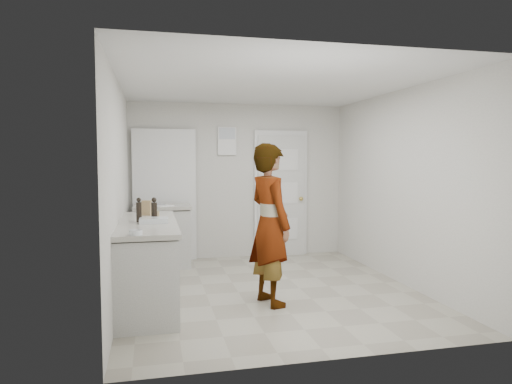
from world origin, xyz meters
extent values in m
plane|color=gray|center=(0.00, 0.00, 0.00)|extent=(4.00, 4.00, 0.00)
plane|color=beige|center=(0.00, 2.00, 1.25)|extent=(3.50, 0.00, 3.50)
plane|color=beige|center=(0.00, -2.00, 1.25)|extent=(3.50, 0.00, 3.50)
plane|color=beige|center=(-1.75, 0.00, 1.25)|extent=(0.00, 4.00, 4.00)
plane|color=beige|center=(1.75, 0.00, 1.25)|extent=(0.00, 4.00, 4.00)
plane|color=silver|center=(0.00, 0.00, 2.50)|extent=(4.00, 4.00, 0.00)
cube|color=silver|center=(0.70, 1.93, 1.00)|extent=(0.80, 0.05, 2.00)
cube|color=white|center=(0.70, 1.96, 1.03)|extent=(0.90, 0.04, 2.10)
sphere|color=gold|center=(1.03, 1.88, 0.95)|extent=(0.07, 0.07, 0.07)
cube|color=white|center=(-0.20, 1.97, 1.90)|extent=(0.30, 0.02, 0.45)
cube|color=black|center=(-1.20, 1.97, 1.02)|extent=(0.90, 0.05, 2.04)
cube|color=white|center=(-1.20, 1.94, 1.03)|extent=(0.98, 0.02, 2.10)
cube|color=silver|center=(-1.45, -0.20, 0.43)|extent=(0.60, 1.90, 0.86)
cube|color=black|center=(-1.45, -0.20, 0.04)|extent=(0.56, 1.86, 0.08)
cube|color=beige|center=(-1.45, -0.20, 0.90)|extent=(0.64, 1.96, 0.05)
cube|color=silver|center=(-1.25, 1.55, 0.43)|extent=(0.80, 0.55, 0.86)
cube|color=black|center=(-1.25, 1.55, 0.04)|extent=(0.75, 0.54, 0.08)
cube|color=beige|center=(-1.25, 1.55, 0.90)|extent=(0.84, 0.61, 0.05)
imported|color=silver|center=(-0.12, -0.49, 0.89)|extent=(0.59, 0.74, 1.78)
cube|color=olive|center=(-1.46, 0.35, 1.02)|extent=(0.12, 0.09, 0.18)
cylinder|color=tan|center=(-1.33, 0.12, 0.96)|extent=(0.05, 0.05, 0.08)
cylinder|color=black|center=(-1.37, -0.14, 1.03)|extent=(0.07, 0.07, 0.20)
sphere|color=black|center=(-1.37, -0.14, 1.16)|extent=(0.06, 0.06, 0.06)
cylinder|color=black|center=(-1.53, -0.23, 1.03)|extent=(0.06, 0.06, 0.22)
sphere|color=black|center=(-1.53, -0.23, 1.17)|extent=(0.05, 0.05, 0.05)
cube|color=silver|center=(-1.37, -0.33, 0.95)|extent=(0.31, 0.22, 0.05)
cube|color=silver|center=(-1.37, -0.33, 0.95)|extent=(0.27, 0.18, 0.04)
cylinder|color=silver|center=(-1.54, -1.10, 0.95)|extent=(0.12, 0.12, 0.05)
sphere|color=white|center=(-1.56, -1.11, 0.95)|extent=(0.04, 0.04, 0.04)
sphere|color=white|center=(-1.52, -1.09, 0.95)|extent=(0.04, 0.04, 0.04)
cube|color=white|center=(-1.28, 1.46, 0.93)|extent=(0.41, 0.42, 0.01)
camera|label=1|loc=(-1.38, -5.33, 1.61)|focal=32.00mm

